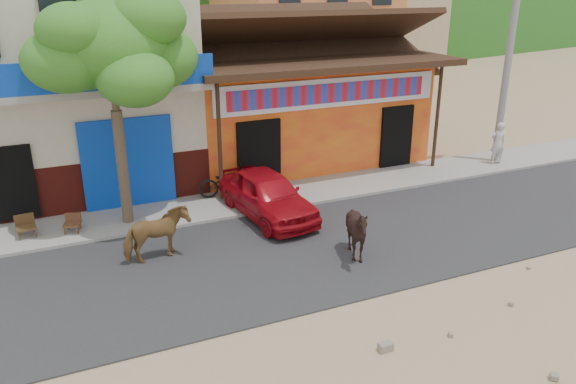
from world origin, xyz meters
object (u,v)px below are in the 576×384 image
(utility_pole, at_px, (510,45))
(cafe_chair_left, at_px, (71,216))
(tree, at_px, (116,110))
(cow_dark, at_px, (357,232))
(red_car, at_px, (267,194))
(cafe_chair_right, at_px, (24,218))
(pedestrian, at_px, (498,143))
(cow_tan, at_px, (157,235))
(scooter, at_px, (227,182))

(utility_pole, bearing_deg, cafe_chair_left, -178.79)
(cafe_chair_left, bearing_deg, tree, 21.23)
(tree, distance_m, utility_pole, 12.84)
(utility_pole, relative_size, cow_dark, 5.97)
(red_car, height_order, cafe_chair_right, red_car)
(pedestrian, distance_m, cafe_chair_right, 15.08)
(utility_pole, height_order, cow_tan, utility_pole)
(cow_tan, bearing_deg, cow_dark, -124.03)
(utility_pole, bearing_deg, red_car, -172.57)
(scooter, relative_size, pedestrian, 1.16)
(cow_tan, xyz_separation_m, red_car, (3.28, 1.36, -0.00))
(tree, relative_size, cafe_chair_left, 7.14)
(red_car, height_order, scooter, red_car)
(cow_tan, distance_m, pedestrian, 12.50)
(cafe_chair_right, bearing_deg, scooter, 1.09)
(cow_tan, bearing_deg, cafe_chair_right, 38.07)
(tree, xyz_separation_m, scooter, (3.00, 0.66, -2.55))
(red_car, bearing_deg, cafe_chair_left, 162.93)
(utility_pole, distance_m, cow_dark, 9.92)
(utility_pole, distance_m, cafe_chair_right, 15.67)
(tree, distance_m, cow_dark, 6.64)
(cow_dark, xyz_separation_m, cafe_chair_left, (-5.97, 4.07, -0.17))
(tree, height_order, cow_dark, tree)
(cafe_chair_right, bearing_deg, pedestrian, -5.55)
(cow_tan, distance_m, red_car, 3.55)
(red_car, xyz_separation_m, pedestrian, (9.00, 0.95, 0.18))
(scooter, height_order, pedestrian, pedestrian)
(tree, height_order, pedestrian, tree)
(cow_tan, distance_m, scooter, 4.04)
(red_car, distance_m, pedestrian, 9.05)
(tree, relative_size, cow_tan, 3.99)
(cafe_chair_left, xyz_separation_m, cafe_chair_right, (-1.07, 0.16, 0.08))
(pedestrian, bearing_deg, tree, 13.11)
(cafe_chair_right, bearing_deg, cafe_chair_left, -13.80)
(tree, xyz_separation_m, red_car, (3.60, -1.00, -2.44))
(tree, relative_size, cow_dark, 4.47)
(tree, bearing_deg, scooter, 12.38)
(scooter, bearing_deg, pedestrian, -82.38)
(cafe_chair_left, bearing_deg, pedestrian, 17.33)
(cow_dark, bearing_deg, cafe_chair_left, -152.79)
(pedestrian, bearing_deg, scooter, 9.11)
(cow_dark, relative_size, red_car, 0.36)
(cow_dark, bearing_deg, cafe_chair_right, -149.52)
(cow_tan, distance_m, cow_dark, 4.62)
(cow_tan, height_order, cafe_chair_left, cow_tan)
(red_car, relative_size, pedestrian, 2.54)
(tree, height_order, scooter, tree)
(cafe_chair_right, bearing_deg, cow_dark, -36.10)
(cow_tan, height_order, scooter, cow_tan)
(utility_pole, height_order, cow_dark, utility_pole)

